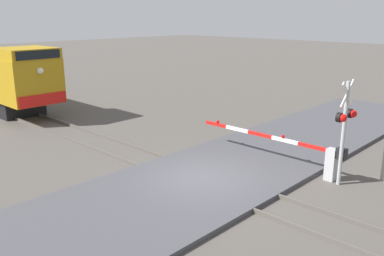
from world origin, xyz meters
name	(u,v)px	position (x,y,z in m)	size (l,w,h in m)	color
ground_plane	(202,182)	(0.00, 0.00, 0.00)	(160.00, 160.00, 0.00)	#514C47
rail_track_left	(189,185)	(-0.72, 0.00, 0.07)	(0.08, 80.00, 0.15)	#59544C
rail_track_right	(215,174)	(0.72, 0.00, 0.07)	(0.08, 80.00, 0.15)	#59544C
road_surface	(202,180)	(0.00, 0.00, 0.08)	(36.00, 5.61, 0.16)	#47474C
crossing_signal	(345,122)	(3.23, -3.77, 2.34)	(1.18, 0.33, 3.81)	#ADADB2
crossing_gate	(308,153)	(3.41, -2.39, 0.84)	(0.36, 6.69, 1.33)	silver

